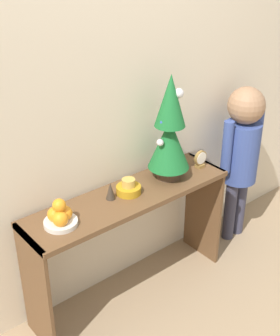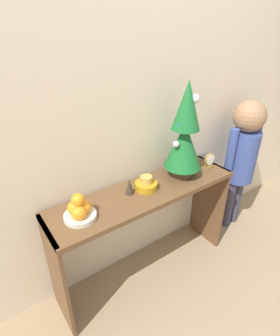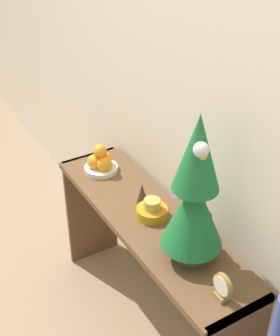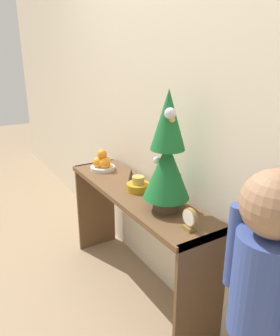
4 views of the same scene
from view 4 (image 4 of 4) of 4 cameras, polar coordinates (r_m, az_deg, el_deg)
name	(u,v)px [view 4 (image 4 of 4)]	position (r m, az deg, el deg)	size (l,w,h in m)	color
ground_plane	(114,296)	(2.28, -4.60, -21.28)	(12.00, 12.00, 0.00)	#997F60
back_wall	(167,96)	(1.95, 4.67, 12.36)	(7.00, 0.05, 2.50)	beige
console_table	(136,213)	(2.04, -0.77, -7.86)	(1.25, 0.34, 0.70)	brown
mini_tree	(167,155)	(1.64, 4.78, 2.29)	(0.24, 0.24, 0.63)	#4C3828
fruit_bowl	(103,163)	(2.32, -6.52, 0.89)	(0.17, 0.17, 0.15)	silver
singing_bowl	(138,185)	(1.96, -0.32, -3.03)	(0.14, 0.14, 0.09)	#B78419
desk_clock	(190,220)	(1.55, 8.67, -8.87)	(0.09, 0.04, 0.11)	olive
figurine	(131,176)	(2.06, -1.53, -1.47)	(0.05, 0.05, 0.10)	#382D23
child_figure	(265,275)	(1.34, 20.92, -16.98)	(0.37, 0.24, 1.12)	#38384C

